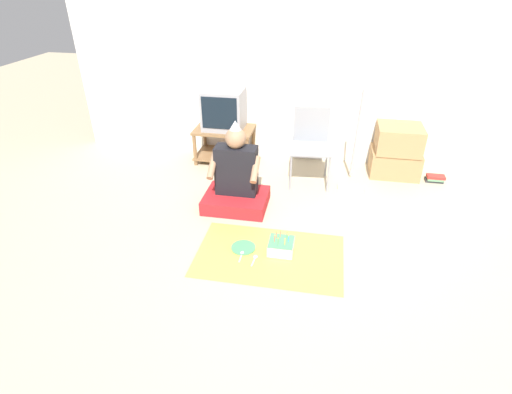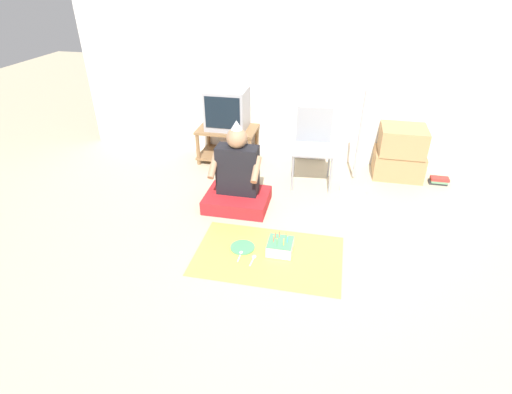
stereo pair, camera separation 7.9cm
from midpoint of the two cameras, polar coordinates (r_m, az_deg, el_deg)
name	(u,v)px [view 2 (the right image)]	position (r m, az deg, el deg)	size (l,w,h in m)	color
ground_plane	(316,269)	(3.36, 9.27, -10.16)	(16.00, 16.00, 0.00)	tan
wall_back	(340,56)	(4.83, 12.43, 19.10)	(6.40, 0.06, 2.55)	white
tv_stand	(228,141)	(5.03, -3.58, 7.98)	(0.71, 0.47, 0.42)	olive
tv	(227,109)	(4.90, -3.69, 12.44)	(0.48, 0.41, 0.47)	#99999E
folding_chair	(313,141)	(4.48, 8.69, 7.87)	(0.48, 0.47, 0.82)	gray
cardboard_box_stack	(400,153)	(4.90, 20.34, 5.98)	(0.55, 0.45, 0.59)	#A87F51
dust_mop	(356,161)	(4.47, 14.62, 4.95)	(0.28, 0.35, 1.12)	#B2ADA3
book_pile	(439,181)	(5.00, 25.07, 2.14)	(0.21, 0.13, 0.08)	#333338
person_seated	(237,181)	(4.01, -2.13, 2.29)	(0.63, 0.50, 0.90)	red
party_cloth	(268,255)	(3.45, 2.42, -8.34)	(1.25, 0.79, 0.01)	#EFA84C
birthday_cake	(280,246)	(3.47, 4.12, -7.06)	(0.22, 0.22, 0.18)	silver
paper_plate	(243,247)	(3.53, -1.29, -7.20)	(0.22, 0.22, 0.01)	#4CB266
plastic_spoon_near	(241,254)	(3.46, -1.56, -8.12)	(0.04, 0.15, 0.01)	white
plastic_spoon_far	(254,258)	(3.41, 0.33, -8.70)	(0.04, 0.15, 0.01)	white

